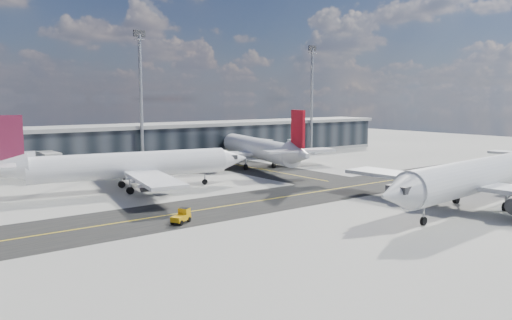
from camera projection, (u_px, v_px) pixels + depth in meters
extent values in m
plane|color=gray|center=(289.00, 204.00, 69.93)|extent=(300.00, 300.00, 0.00)
cube|color=black|center=(271.00, 199.00, 73.08)|extent=(180.00, 14.00, 0.02)
cube|color=black|center=(246.00, 166.00, 108.37)|extent=(14.00, 50.00, 0.02)
cube|color=yellow|center=(271.00, 199.00, 73.08)|extent=(180.00, 0.25, 0.01)
cube|color=yellow|center=(246.00, 166.00, 108.37)|extent=(0.25, 50.00, 0.01)
cube|color=black|center=(129.00, 146.00, 112.80)|extent=(150.00, 12.00, 8.00)
cube|color=gray|center=(129.00, 127.00, 112.27)|extent=(152.00, 13.00, 0.80)
cube|color=gray|center=(130.00, 162.00, 113.24)|extent=(150.00, 12.20, 0.80)
cube|color=gray|center=(47.00, 158.00, 94.50)|extent=(3.00, 10.00, 2.40)
cylinder|color=gray|center=(55.00, 173.00, 90.84)|extent=(0.60, 0.60, 2.40)
cube|color=gray|center=(256.00, 144.00, 124.64)|extent=(3.00, 10.00, 2.40)
cylinder|color=gray|center=(268.00, 154.00, 120.98)|extent=(0.60, 0.60, 2.40)
cylinder|color=gray|center=(141.00, 102.00, 106.07)|extent=(0.70, 0.70, 28.00)
cube|color=#2D2D30|center=(139.00, 33.00, 104.34)|extent=(2.50, 0.50, 1.40)
cylinder|color=gray|center=(312.00, 101.00, 136.21)|extent=(0.70, 0.70, 28.00)
cube|color=#2D2D30|center=(312.00, 48.00, 134.48)|extent=(2.50, 0.50, 1.40)
cylinder|color=white|center=(132.00, 165.00, 79.45)|extent=(31.25, 9.79, 4.14)
cone|color=white|center=(232.00, 159.00, 87.31)|extent=(5.84, 5.02, 4.14)
cone|color=white|center=(4.00, 168.00, 71.29)|extent=(6.86, 5.21, 4.14)
cube|color=white|center=(138.00, 171.00, 80.04)|extent=(11.57, 35.50, 0.52)
cylinder|color=#2D2D30|center=(136.00, 172.00, 86.14)|extent=(4.71, 3.14, 2.38)
cylinder|color=#2D2D30|center=(155.00, 183.00, 75.14)|extent=(4.71, 3.14, 2.38)
cube|color=silver|center=(136.00, 168.00, 86.04)|extent=(2.11, 0.79, 0.83)
cube|color=silver|center=(155.00, 178.00, 75.04)|extent=(2.11, 0.79, 0.83)
cube|color=#601E41|center=(7.00, 138.00, 70.99)|extent=(4.35, 1.26, 6.41)
cube|color=white|center=(4.00, 164.00, 71.22)|extent=(5.14, 12.73, 0.36)
cube|color=#2D2D30|center=(229.00, 157.00, 87.03)|extent=(2.45, 2.62, 0.72)
cylinder|color=gray|center=(205.00, 177.00, 85.35)|extent=(0.29, 0.29, 2.07)
cylinder|color=black|center=(205.00, 182.00, 85.45)|extent=(0.98, 0.53, 0.93)
cylinder|color=black|center=(122.00, 184.00, 82.18)|extent=(1.21, 0.72, 1.14)
cylinder|color=black|center=(130.00, 191.00, 76.68)|extent=(1.21, 0.72, 1.14)
cylinder|color=white|center=(258.00, 148.00, 104.80)|extent=(12.31, 31.99, 4.26)
cone|color=white|center=(229.00, 142.00, 121.40)|extent=(5.48, 6.24, 4.26)
cone|color=white|center=(299.00, 154.00, 87.64)|extent=(5.76, 7.27, 4.26)
cube|color=white|center=(256.00, 153.00, 105.91)|extent=(36.38, 14.43, 0.53)
cylinder|color=#2D2D30|center=(226.00, 159.00, 104.59)|extent=(3.51, 4.95, 2.45)
cylinder|color=#2D2D30|center=(281.00, 156.00, 109.46)|extent=(3.51, 4.95, 2.45)
cube|color=silver|center=(226.00, 155.00, 104.49)|extent=(0.96, 2.17, 0.85)
cube|color=silver|center=(281.00, 153.00, 109.36)|extent=(0.96, 2.17, 0.85)
cube|color=red|center=(298.00, 129.00, 87.58)|extent=(1.61, 4.45, 6.61)
cube|color=white|center=(299.00, 151.00, 87.56)|extent=(13.12, 6.16, 0.37)
cube|color=#2D2D30|center=(230.00, 140.00, 120.86)|extent=(2.81, 2.66, 0.75)
cylinder|color=gray|center=(237.00, 156.00, 116.88)|extent=(0.31, 0.31, 2.13)
cylinder|color=black|center=(237.00, 159.00, 116.98)|extent=(0.61, 1.02, 0.96)
cylinder|color=black|center=(246.00, 167.00, 103.06)|extent=(0.82, 1.27, 1.17)
cylinder|color=black|center=(274.00, 165.00, 105.49)|extent=(0.82, 1.27, 1.17)
cylinder|color=silver|center=(478.00, 175.00, 66.20)|extent=(33.80, 6.94, 4.47)
cone|color=silver|center=(398.00, 193.00, 53.66)|extent=(5.91, 4.88, 4.47)
cube|color=silver|center=(473.00, 185.00, 65.60)|extent=(8.39, 38.35, 0.56)
cylinder|color=#2D2D30|center=(422.00, 188.00, 69.99)|extent=(4.88, 2.91, 2.57)
cube|color=silver|center=(422.00, 182.00, 69.89)|extent=(2.26, 0.61, 0.89)
cube|color=#2D2D30|center=(401.00, 189.00, 53.98)|extent=(2.41, 2.62, 0.78)
cylinder|color=gray|center=(424.00, 214.00, 57.73)|extent=(0.29, 0.29, 2.24)
cylinder|color=black|center=(423.00, 221.00, 57.83)|extent=(1.03, 0.46, 1.01)
cylinder|color=black|center=(506.00, 207.00, 64.92)|extent=(1.27, 0.65, 1.23)
cylinder|color=black|center=(456.00, 199.00, 69.90)|extent=(1.27, 0.65, 1.23)
cube|color=#D8980B|center=(181.00, 218.00, 58.70)|extent=(2.97, 2.45, 0.63)
cube|color=#D8980B|center=(184.00, 211.00, 59.37)|extent=(1.45, 1.51, 0.81)
cube|color=black|center=(184.00, 209.00, 59.33)|extent=(1.34, 1.43, 0.23)
cylinder|color=black|center=(181.00, 219.00, 59.79)|extent=(0.66, 0.51, 0.63)
cylinder|color=black|center=(189.00, 219.00, 59.34)|extent=(0.66, 0.51, 0.63)
cylinder|color=black|center=(172.00, 222.00, 58.13)|extent=(0.66, 0.51, 0.63)
cylinder|color=black|center=(181.00, 223.00, 57.69)|extent=(0.66, 0.51, 0.63)
imported|color=white|center=(207.00, 169.00, 98.75)|extent=(3.31, 5.39, 1.39)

